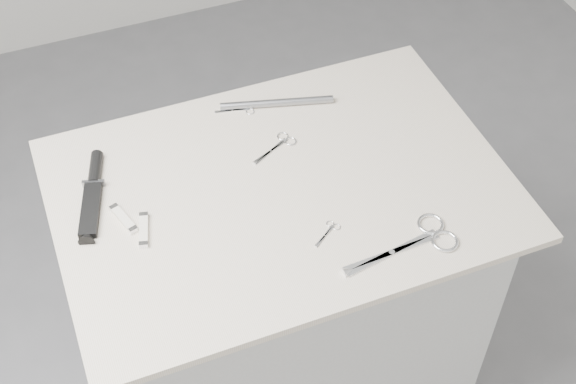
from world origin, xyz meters
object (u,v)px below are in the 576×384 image
object	(u,v)px
sheathed_knife	(93,190)
embroidery_scissors_a	(280,144)
embroidery_scissors_b	(241,110)
pocket_knife_b	(144,230)
large_shears	(421,240)
pocket_knife_a	(123,219)
tiny_scissors	(329,231)
metal_rail	(277,103)
plinth	(283,306)

from	to	relation	value
sheathed_knife	embroidery_scissors_a	bearing A→B (deg)	-73.90
embroidery_scissors_b	pocket_knife_b	world-z (taller)	pocket_knife_b
large_shears	embroidery_scissors_b	distance (m)	0.56
pocket_knife_b	pocket_knife_a	bearing A→B (deg)	50.22
tiny_scissors	metal_rail	xyz separation A→B (m)	(0.04, 0.41, 0.01)
large_shears	embroidery_scissors_b	xyz separation A→B (m)	(-0.22, 0.52, -0.00)
embroidery_scissors_a	sheathed_knife	distance (m)	0.44
pocket_knife_b	plinth	bearing A→B (deg)	-72.27
embroidery_scissors_b	large_shears	bearing A→B (deg)	-54.42
plinth	tiny_scissors	xyz separation A→B (m)	(0.05, -0.16, 0.47)
large_shears	tiny_scissors	distance (m)	0.19
embroidery_scissors_a	plinth	bearing A→B (deg)	-135.73
plinth	large_shears	bearing A→B (deg)	-49.08
pocket_knife_a	pocket_knife_b	size ratio (longest dim) A/B	0.99
plinth	pocket_knife_b	bearing A→B (deg)	-177.19
embroidery_scissors_b	tiny_scissors	bearing A→B (deg)	-70.80
plinth	embroidery_scissors_b	world-z (taller)	embroidery_scissors_b
tiny_scissors	sheathed_knife	distance (m)	0.53
embroidery_scissors_b	tiny_scissors	size ratio (longest dim) A/B	1.32
sheathed_knife	pocket_knife_b	bearing A→B (deg)	-135.65
plinth	tiny_scissors	distance (m)	0.50
pocket_knife_a	tiny_scissors	bearing A→B (deg)	-132.71
large_shears	embroidery_scissors_b	size ratio (longest dim) A/B	2.67
sheathed_knife	metal_rail	world-z (taller)	sheathed_knife
embroidery_scissors_a	metal_rail	world-z (taller)	metal_rail
tiny_scissors	pocket_knife_b	size ratio (longest dim) A/B	0.78
pocket_knife_b	large_shears	bearing A→B (deg)	-98.82
plinth	embroidery_scissors_b	distance (m)	0.54
embroidery_scissors_a	tiny_scissors	bearing A→B (deg)	-115.87
plinth	pocket_knife_b	distance (m)	0.57
pocket_knife_a	large_shears	bearing A→B (deg)	-133.70
large_shears	pocket_knife_a	xyz separation A→B (m)	(-0.57, 0.28, 0.00)
plinth	sheathed_knife	distance (m)	0.63
metal_rail	embroidery_scissors_b	bearing A→B (deg)	169.62
large_shears	embroidery_scissors_a	xyz separation A→B (m)	(-0.17, 0.37, -0.00)
sheathed_knife	pocket_knife_a	distance (m)	0.11
embroidery_scissors_a	pocket_knife_b	world-z (taller)	pocket_knife_b
embroidery_scissors_a	embroidery_scissors_b	xyz separation A→B (m)	(-0.05, 0.15, -0.00)
pocket_knife_b	metal_rail	bearing A→B (deg)	-41.18
large_shears	tiny_scissors	bearing A→B (deg)	145.45
plinth	large_shears	xyz separation A→B (m)	(0.22, -0.25, 0.47)
large_shears	metal_rail	xyz separation A→B (m)	(-0.13, 0.51, 0.01)
embroidery_scissors_b	embroidery_scissors_a	bearing A→B (deg)	-59.98
embroidery_scissors_b	sheathed_knife	world-z (taller)	sheathed_knife
tiny_scissors	metal_rail	distance (m)	0.41
plinth	pocket_knife_a	size ratio (longest dim) A/B	9.80
embroidery_scissors_b	metal_rail	bearing A→B (deg)	2.50
tiny_scissors	plinth	bearing A→B (deg)	71.52
tiny_scissors	pocket_knife_a	size ratio (longest dim) A/B	0.79
plinth	embroidery_scissors_a	bearing A→B (deg)	70.61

